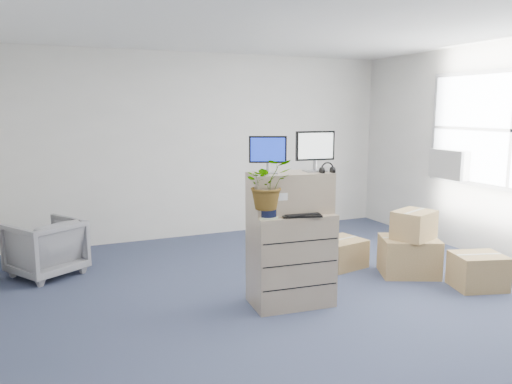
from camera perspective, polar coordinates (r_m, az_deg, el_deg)
ground at (r=4.95m, az=7.68°, el=-13.96°), size 7.00×7.00×0.00m
wall_back at (r=7.78m, az=-5.55°, el=5.30°), size 6.00×0.02×2.80m
ac_unit at (r=7.48m, az=21.37°, el=2.99°), size 0.24×0.60×0.40m
filing_cabinet_lower at (r=5.09m, az=4.01°, el=-7.62°), size 0.84×0.56×0.94m
filing_cabinet_upper at (r=4.97m, az=3.90°, el=-0.06°), size 0.84×0.47×0.40m
monitor_left at (r=4.86m, az=1.36°, el=4.55°), size 0.35×0.21×0.36m
monitor_right at (r=5.02m, az=6.78°, el=4.92°), size 0.41×0.18×0.40m
headphones at (r=4.95m, az=8.16°, el=2.62°), size 0.14×0.03×0.14m
keyboard at (r=4.83m, az=5.19°, el=-2.68°), size 0.41×0.26×0.02m
mouse at (r=5.00m, az=7.70°, el=-2.24°), size 0.10×0.07×0.03m
water_bottle at (r=5.00m, az=5.08°, el=-1.05°), size 0.06×0.06×0.23m
phone_dock at (r=4.98m, az=3.07°, el=-1.91°), size 0.06×0.05×0.12m
external_drive at (r=5.19m, az=6.95°, el=-1.64°), size 0.21×0.16×0.06m
tissue_box at (r=5.22m, az=7.47°, el=-0.83°), size 0.23×0.15×0.08m
potted_plant at (r=4.70m, az=1.35°, el=0.17°), size 0.50×0.54×0.46m
office_chair at (r=6.44m, az=-22.93°, el=-5.61°), size 0.96×0.95×0.74m
cardboard_boxes at (r=6.22m, az=16.93°, el=-6.76°), size 1.59×1.83×0.78m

